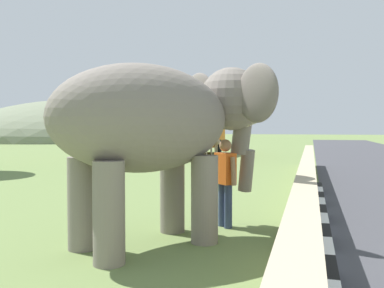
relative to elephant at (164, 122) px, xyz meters
The scene contains 7 objects.
barrier_parapet 2.74m from the elephant, 72.78° to the right, with size 28.00×0.36×1.00m, color tan.
elephant is the anchor object (origin of this frame).
person_handler 1.80m from the elephant, 31.08° to the right, with size 0.53×0.54×1.66m.
bus_orange 20.46m from the elephant, 15.30° to the left, with size 8.99×2.90×3.50m.
cow_near 18.73m from the elephant, 12.23° to the left, with size 1.92×0.77×1.23m.
cow_mid 21.65m from the elephant, 11.91° to the left, with size 0.65×1.89×1.23m.
hill_east 62.66m from the elephant, 30.99° to the left, with size 44.77×35.81×12.64m.
Camera 1 is at (-4.93, 4.01, 1.88)m, focal length 38.25 mm.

